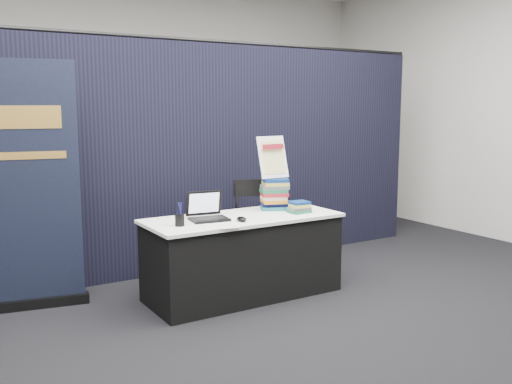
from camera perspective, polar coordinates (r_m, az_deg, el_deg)
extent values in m
plane|color=black|center=(4.97, 1.98, -12.03)|extent=(8.00, 8.00, 0.00)
cube|color=beige|center=(8.28, -13.65, 8.38)|extent=(8.00, 0.02, 3.50)
cube|color=black|center=(6.07, -6.37, 3.36)|extent=(6.00, 0.08, 2.40)
cube|color=black|center=(5.30, -1.31, -6.60)|extent=(1.76, 0.71, 0.72)
cube|color=silver|center=(5.22, -1.33, -2.62)|extent=(1.80, 0.75, 0.03)
cube|color=black|center=(5.04, -4.70, -2.74)|extent=(0.36, 0.27, 0.02)
cube|color=black|center=(5.12, -5.31, -1.16)|extent=(0.33, 0.10, 0.23)
cube|color=white|center=(5.11, -5.27, -1.17)|extent=(0.28, 0.08, 0.18)
ellipsoid|color=black|center=(4.99, -1.46, -2.72)|extent=(0.10, 0.14, 0.04)
cube|color=silver|center=(4.95, -7.21, -3.11)|extent=(0.35, 0.29, 0.00)
cube|color=white|center=(4.76, -7.94, -3.60)|extent=(0.30, 0.22, 0.00)
cube|color=silver|center=(4.78, -3.53, -3.46)|extent=(0.32, 0.26, 0.00)
cylinder|color=black|center=(4.82, -7.64, -2.82)|extent=(0.10, 0.10, 0.10)
cube|color=#1D636E|center=(5.56, 1.83, -1.58)|extent=(0.30, 0.27, 0.03)
cube|color=#131554|center=(5.55, 1.83, -1.24)|extent=(0.30, 0.27, 0.03)
cube|color=#BB771A|center=(5.55, 1.83, -0.89)|extent=(0.30, 0.27, 0.03)
cube|color=beige|center=(5.54, 1.84, -0.55)|extent=(0.30, 0.27, 0.03)
cube|color=#A41A27|center=(5.54, 1.84, -0.20)|extent=(0.30, 0.27, 0.03)
cube|color=#1A633D|center=(5.53, 1.84, 0.14)|extent=(0.30, 0.27, 0.03)
cube|color=#55555A|center=(5.53, 1.84, 0.49)|extent=(0.30, 0.27, 0.03)
cube|color=#B1AE46|center=(5.52, 1.84, 0.83)|extent=(0.30, 0.27, 0.03)
cube|color=navy|center=(5.52, 1.84, 1.18)|extent=(0.30, 0.27, 0.03)
cube|color=#1A633D|center=(5.42, 4.38, -1.91)|extent=(0.19, 0.14, 0.03)
cube|color=#55555A|center=(5.41, 4.38, -1.64)|extent=(0.19, 0.14, 0.03)
cube|color=#B1AE46|center=(5.41, 4.38, -1.37)|extent=(0.19, 0.14, 0.03)
cube|color=navy|center=(5.40, 4.39, -1.09)|extent=(0.19, 0.14, 0.03)
cube|color=black|center=(5.50, 1.93, 1.50)|extent=(0.21, 0.02, 0.02)
cylinder|color=black|center=(5.51, 0.74, 2.75)|extent=(0.01, 0.11, 0.30)
cylinder|color=black|center=(5.60, 2.16, 2.84)|extent=(0.01, 0.11, 0.30)
cube|color=white|center=(5.52, 1.67, 3.51)|extent=(0.31, 0.13, 0.40)
cube|color=#E2DB8D|center=(5.51, 1.72, 3.50)|extent=(0.25, 0.10, 0.32)
cube|color=maroon|center=(5.50, 1.74, 4.56)|extent=(0.25, 0.02, 0.05)
cube|color=black|center=(5.43, -21.21, -10.34)|extent=(0.91, 0.27, 0.09)
cube|color=black|center=(5.21, -21.86, 0.48)|extent=(0.85, 0.19, 2.14)
cube|color=#B88939|center=(5.15, -22.19, 6.95)|extent=(0.58, 0.12, 0.19)
cube|color=#B88939|center=(5.17, -21.99, 3.39)|extent=(0.63, 0.12, 0.06)
cylinder|color=black|center=(5.49, 0.30, -7.30)|extent=(0.02, 0.02, 0.49)
cylinder|color=black|center=(5.73, 4.01, -6.66)|extent=(0.02, 0.02, 0.49)
cylinder|color=black|center=(5.85, -1.97, -6.31)|extent=(0.02, 0.02, 0.49)
cylinder|color=black|center=(6.07, 1.61, -5.75)|extent=(0.02, 0.02, 0.49)
cube|color=black|center=(5.72, 0.99, -3.92)|extent=(0.60, 0.60, 0.04)
cube|color=black|center=(5.82, -0.15, 0.44)|extent=(0.41, 0.20, 0.17)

